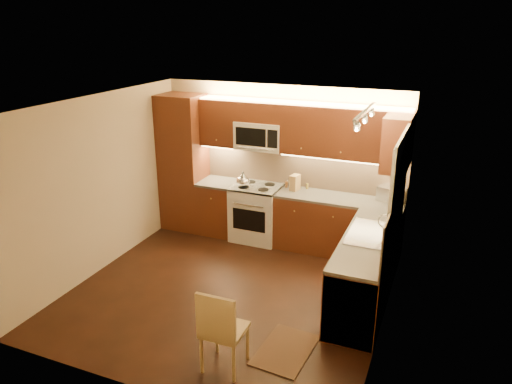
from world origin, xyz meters
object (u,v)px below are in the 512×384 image
at_px(kettle, 243,179).
at_px(soap_bottle, 398,208).
at_px(sink, 370,229).
at_px(microwave, 260,135).
at_px(dining_chair, 224,328).
at_px(stove, 257,212).
at_px(toaster_oven, 392,194).
at_px(knife_block, 295,182).

xyz_separation_m(kettle, soap_bottle, (2.43, -0.21, -0.05)).
relative_size(sink, soap_bottle, 4.33).
bearing_deg(microwave, dining_chair, -74.32).
height_order(kettle, dining_chair, kettle).
bearing_deg(sink, stove, 150.64).
bearing_deg(kettle, stove, 20.07).
xyz_separation_m(stove, dining_chair, (0.89, -3.05, 0.01)).
relative_size(microwave, dining_chair, 0.80).
bearing_deg(soap_bottle, microwave, 169.85).
relative_size(toaster_oven, soap_bottle, 1.88).
height_order(microwave, dining_chair, microwave).
distance_m(sink, dining_chair, 2.28).
xyz_separation_m(toaster_oven, knife_block, (-1.48, -0.06, 0.01)).
height_order(stove, microwave, microwave).
xyz_separation_m(stove, knife_block, (0.61, 0.11, 0.56)).
distance_m(sink, knife_block, 1.86).
distance_m(kettle, soap_bottle, 2.44).
bearing_deg(dining_chair, toaster_oven, 68.83).
distance_m(kettle, dining_chair, 3.17).
distance_m(kettle, toaster_oven, 2.30).
bearing_deg(sink, microwave, 147.79).
distance_m(knife_block, dining_chair, 3.22).
distance_m(knife_block, soap_bottle, 1.69).
distance_m(microwave, soap_bottle, 2.40).
xyz_separation_m(sink, dining_chair, (-1.11, -1.93, -0.50)).
relative_size(stove, sink, 1.07).
height_order(kettle, soap_bottle, kettle).
height_order(toaster_oven, dining_chair, toaster_oven).
height_order(stove, knife_block, knife_block).
distance_m(toaster_oven, soap_bottle, 0.53).
height_order(toaster_oven, knife_block, knife_block).
bearing_deg(sink, soap_bottle, 73.10).
bearing_deg(stove, dining_chair, -73.66).
bearing_deg(dining_chair, knife_block, 94.42).
height_order(kettle, knife_block, kettle).
relative_size(knife_block, soap_bottle, 1.24).
distance_m(sink, toaster_oven, 1.30).
height_order(stove, soap_bottle, soap_bottle).
height_order(toaster_oven, soap_bottle, toaster_oven).
distance_m(kettle, knife_block, 0.83).
bearing_deg(dining_chair, soap_bottle, 62.83).
bearing_deg(knife_block, toaster_oven, 12.14).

